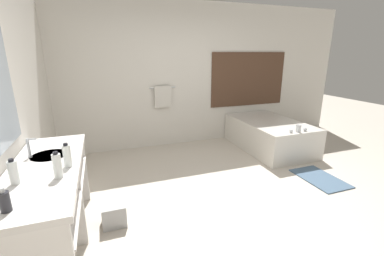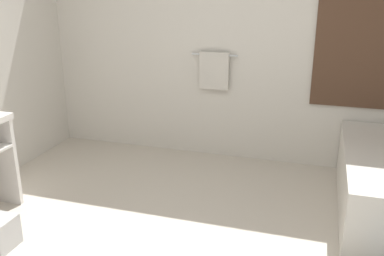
% 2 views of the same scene
% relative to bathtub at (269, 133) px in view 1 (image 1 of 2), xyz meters
% --- Properties ---
extents(ground_plane, '(16.00, 16.00, 0.00)m').
position_rel_bathtub_xyz_m(ground_plane, '(-1.56, -1.35, -0.30)').
color(ground_plane, beige).
rests_on(ground_plane, ground).
extents(wall_back_with_blinds, '(7.40, 0.13, 2.70)m').
position_rel_bathtub_xyz_m(wall_back_with_blinds, '(-1.51, 0.88, 1.05)').
color(wall_back_with_blinds, silver).
rests_on(wall_back_with_blinds, ground_plane).
extents(vanity_counter, '(0.57, 1.69, 0.85)m').
position_rel_bathtub_xyz_m(vanity_counter, '(-3.47, -1.59, 0.33)').
color(vanity_counter, white).
rests_on(vanity_counter, ground_plane).
extents(sink_faucet, '(0.09, 0.04, 0.18)m').
position_rel_bathtub_xyz_m(sink_faucet, '(-3.62, -1.36, 0.64)').
color(sink_faucet, silver).
rests_on(sink_faucet, vanity_counter).
extents(bathtub, '(1.02, 1.69, 0.66)m').
position_rel_bathtub_xyz_m(bathtub, '(0.00, 0.00, 0.00)').
color(bathtub, silver).
rests_on(bathtub, ground_plane).
extents(water_bottle_1, '(0.06, 0.06, 0.21)m').
position_rel_bathtub_xyz_m(water_bottle_1, '(-3.32, -1.89, 0.65)').
color(water_bottle_1, silver).
rests_on(water_bottle_1, vanity_counter).
extents(water_bottle_2, '(0.06, 0.06, 0.20)m').
position_rel_bathtub_xyz_m(water_bottle_2, '(-3.61, -1.90, 0.65)').
color(water_bottle_2, silver).
rests_on(water_bottle_2, vanity_counter).
extents(water_bottle_3, '(0.06, 0.06, 0.21)m').
position_rel_bathtub_xyz_m(water_bottle_3, '(-3.28, -1.70, 0.65)').
color(water_bottle_3, silver).
rests_on(water_bottle_3, vanity_counter).
extents(soap_dispenser, '(0.06, 0.06, 0.16)m').
position_rel_bathtub_xyz_m(soap_dispenser, '(-3.56, -2.27, 0.62)').
color(soap_dispenser, '#28282D').
rests_on(soap_dispenser, vanity_counter).
extents(waste_bin, '(0.24, 0.24, 0.24)m').
position_rel_bathtub_xyz_m(waste_bin, '(-2.95, -1.40, -0.18)').
color(waste_bin, '#B2B2B2').
rests_on(waste_bin, ground_plane).
extents(bath_mat, '(0.48, 0.76, 0.02)m').
position_rel_bathtub_xyz_m(bath_mat, '(-0.06, -1.34, -0.29)').
color(bath_mat, slate).
rests_on(bath_mat, ground_plane).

